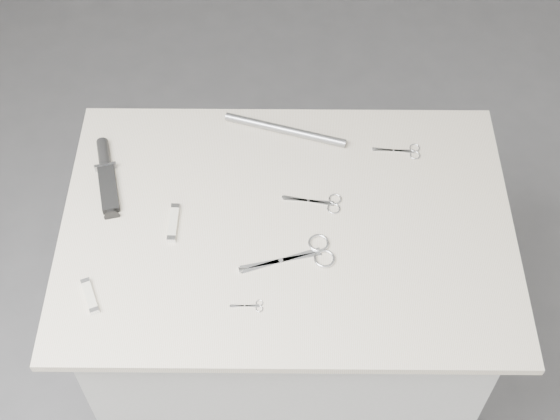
{
  "coord_description": "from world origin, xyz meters",
  "views": [
    {
      "loc": [
        -0.01,
        -1.01,
        2.31
      ],
      "look_at": [
        -0.02,
        0.04,
        0.92
      ],
      "focal_mm": 50.0,
      "sensor_mm": 36.0,
      "label": 1
    }
  ],
  "objects_px": {
    "embroidery_scissors_a": "(324,203)",
    "tiny_scissors": "(251,306)",
    "pocket_knife_b": "(173,223)",
    "metal_rail": "(285,130)",
    "large_shears": "(307,254)",
    "embroidery_scissors_b": "(405,151)",
    "plinth": "(286,326)",
    "sheathed_knife": "(106,173)",
    "pocket_knife_a": "(90,296)"
  },
  "relations": [
    {
      "from": "plinth",
      "to": "pocket_knife_b",
      "type": "relative_size",
      "value": 9.05
    },
    {
      "from": "embroidery_scissors_b",
      "to": "pocket_knife_b",
      "type": "height_order",
      "value": "pocket_knife_b"
    },
    {
      "from": "embroidery_scissors_a",
      "to": "tiny_scissors",
      "type": "bearing_deg",
      "value": -111.48
    },
    {
      "from": "embroidery_scissors_a",
      "to": "pocket_knife_a",
      "type": "distance_m",
      "value": 0.55
    },
    {
      "from": "sheathed_knife",
      "to": "embroidery_scissors_b",
      "type": "bearing_deg",
      "value": -97.34
    },
    {
      "from": "pocket_knife_b",
      "to": "metal_rail",
      "type": "bearing_deg",
      "value": -40.69
    },
    {
      "from": "tiny_scissors",
      "to": "metal_rail",
      "type": "relative_size",
      "value": 0.22
    },
    {
      "from": "embroidery_scissors_a",
      "to": "sheathed_knife",
      "type": "distance_m",
      "value": 0.51
    },
    {
      "from": "large_shears",
      "to": "embroidery_scissors_a",
      "type": "bearing_deg",
      "value": 58.38
    },
    {
      "from": "plinth",
      "to": "tiny_scissors",
      "type": "distance_m",
      "value": 0.52
    },
    {
      "from": "embroidery_scissors_a",
      "to": "tiny_scissors",
      "type": "xyz_separation_m",
      "value": [
        -0.15,
        -0.27,
        -0.0
      ]
    },
    {
      "from": "sheathed_knife",
      "to": "metal_rail",
      "type": "xyz_separation_m",
      "value": [
        0.41,
        0.14,
        0.0
      ]
    },
    {
      "from": "metal_rail",
      "to": "sheathed_knife",
      "type": "bearing_deg",
      "value": -161.8
    },
    {
      "from": "pocket_knife_a",
      "to": "sheathed_knife",
      "type": "bearing_deg",
      "value": -20.49
    },
    {
      "from": "tiny_scissors",
      "to": "pocket_knife_a",
      "type": "bearing_deg",
      "value": 175.94
    },
    {
      "from": "embroidery_scissors_a",
      "to": "pocket_knife_a",
      "type": "bearing_deg",
      "value": -144.36
    },
    {
      "from": "embroidery_scissors_b",
      "to": "tiny_scissors",
      "type": "relative_size",
      "value": 1.68
    },
    {
      "from": "pocket_knife_a",
      "to": "metal_rail",
      "type": "bearing_deg",
      "value": -63.45
    },
    {
      "from": "metal_rail",
      "to": "embroidery_scissors_b",
      "type": "bearing_deg",
      "value": -11.62
    },
    {
      "from": "plinth",
      "to": "sheathed_knife",
      "type": "relative_size",
      "value": 4.16
    },
    {
      "from": "sheathed_knife",
      "to": "pocket_knife_a",
      "type": "height_order",
      "value": "sheathed_knife"
    },
    {
      "from": "embroidery_scissors_a",
      "to": "pocket_knife_b",
      "type": "distance_m",
      "value": 0.34
    },
    {
      "from": "embroidery_scissors_b",
      "to": "sheathed_knife",
      "type": "xyz_separation_m",
      "value": [
        -0.7,
        -0.08,
        0.01
      ]
    },
    {
      "from": "pocket_knife_b",
      "to": "tiny_scissors",
      "type": "bearing_deg",
      "value": -138.4
    },
    {
      "from": "embroidery_scissors_a",
      "to": "sheathed_knife",
      "type": "relative_size",
      "value": 0.62
    },
    {
      "from": "large_shears",
      "to": "pocket_knife_a",
      "type": "distance_m",
      "value": 0.46
    },
    {
      "from": "large_shears",
      "to": "embroidery_scissors_b",
      "type": "bearing_deg",
      "value": 35.33
    },
    {
      "from": "plinth",
      "to": "embroidery_scissors_b",
      "type": "height_order",
      "value": "embroidery_scissors_b"
    },
    {
      "from": "sheathed_knife",
      "to": "pocket_knife_a",
      "type": "distance_m",
      "value": 0.33
    },
    {
      "from": "sheathed_knife",
      "to": "pocket_knife_a",
      "type": "bearing_deg",
      "value": 168.53
    },
    {
      "from": "pocket_knife_b",
      "to": "pocket_knife_a",
      "type": "bearing_deg",
      "value": 141.36
    },
    {
      "from": "large_shears",
      "to": "embroidery_scissors_a",
      "type": "relative_size",
      "value": 1.53
    },
    {
      "from": "tiny_scissors",
      "to": "metal_rail",
      "type": "xyz_separation_m",
      "value": [
        0.07,
        0.48,
        0.01
      ]
    },
    {
      "from": "embroidery_scissors_a",
      "to": "tiny_scissors",
      "type": "distance_m",
      "value": 0.31
    },
    {
      "from": "large_shears",
      "to": "embroidery_scissors_b",
      "type": "distance_m",
      "value": 0.38
    },
    {
      "from": "plinth",
      "to": "metal_rail",
      "type": "bearing_deg",
      "value": 91.22
    },
    {
      "from": "sheathed_knife",
      "to": "pocket_knife_a",
      "type": "relative_size",
      "value": 2.54
    },
    {
      "from": "tiny_scissors",
      "to": "metal_rail",
      "type": "bearing_deg",
      "value": 81.17
    },
    {
      "from": "plinth",
      "to": "embroidery_scissors_a",
      "type": "height_order",
      "value": "embroidery_scissors_a"
    },
    {
      "from": "embroidery_scissors_a",
      "to": "plinth",
      "type": "bearing_deg",
      "value": -136.6
    },
    {
      "from": "plinth",
      "to": "embroidery_scissors_b",
      "type": "bearing_deg",
      "value": 37.29
    },
    {
      "from": "embroidery_scissors_b",
      "to": "embroidery_scissors_a",
      "type": "bearing_deg",
      "value": -137.75
    },
    {
      "from": "large_shears",
      "to": "metal_rail",
      "type": "relative_size",
      "value": 0.68
    },
    {
      "from": "metal_rail",
      "to": "pocket_knife_a",
      "type": "bearing_deg",
      "value": -130.78
    },
    {
      "from": "plinth",
      "to": "embroidery_scissors_b",
      "type": "relative_size",
      "value": 7.92
    },
    {
      "from": "pocket_knife_a",
      "to": "embroidery_scissors_a",
      "type": "bearing_deg",
      "value": -85.57
    },
    {
      "from": "embroidery_scissors_a",
      "to": "large_shears",
      "type": "bearing_deg",
      "value": -96.99
    },
    {
      "from": "large_shears",
      "to": "embroidery_scissors_b",
      "type": "xyz_separation_m",
      "value": [
        0.24,
        0.3,
        -0.0
      ]
    },
    {
      "from": "pocket_knife_a",
      "to": "pocket_knife_b",
      "type": "bearing_deg",
      "value": -62.21
    },
    {
      "from": "large_shears",
      "to": "pocket_knife_b",
      "type": "relative_size",
      "value": 2.07
    }
  ]
}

